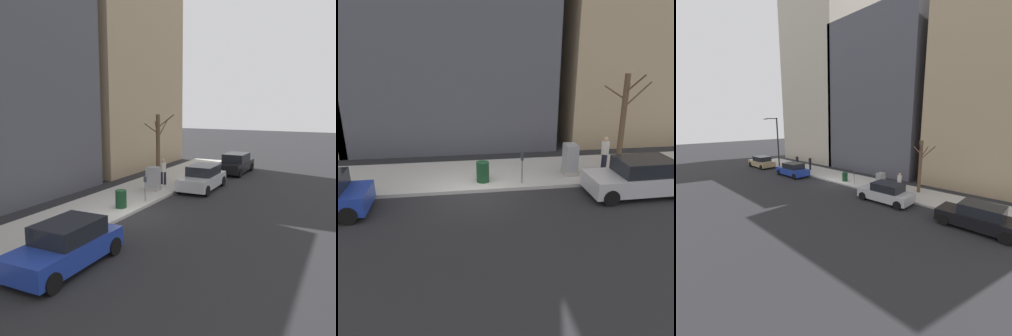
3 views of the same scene
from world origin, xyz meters
TOP-DOWN VIEW (x-y plane):
  - ground_plane at (0.00, 0.00)m, footprint 120.00×120.00m
  - sidewalk at (2.00, 0.00)m, footprint 4.00×36.00m
  - parked_car_black at (-1.28, -13.08)m, footprint 2.02×4.25m
  - parked_car_silver at (-1.06, -6.70)m, footprint 1.99×4.23m
  - parked_car_blue at (-1.16, 5.85)m, footprint 1.97×4.22m
  - parking_meter at (0.45, -2.12)m, footprint 0.14×0.10m
  - utility_box at (1.30, -4.56)m, footprint 0.83×0.61m
  - bare_tree at (2.60, -7.65)m, footprint 1.65×2.15m
  - trash_bin at (0.90, -0.46)m, footprint 0.56×0.56m
  - pedestrian_near_meter at (1.54, -6.35)m, footprint 0.40×0.36m
  - office_tower_left at (11.44, -12.09)m, footprint 11.89×11.89m

SIDE VIEW (x-z plane):
  - ground_plane at x=0.00m, z-range 0.00..0.00m
  - sidewalk at x=2.00m, z-range 0.00..0.15m
  - trash_bin at x=0.90m, z-range 0.15..1.05m
  - parked_car_black at x=-1.28m, z-range -0.02..1.50m
  - parked_car_silver at x=-1.06m, z-range -0.02..1.50m
  - parked_car_blue at x=-1.16m, z-range -0.02..1.50m
  - utility_box at x=1.30m, z-range 0.13..1.56m
  - parking_meter at x=0.45m, z-range 0.30..1.65m
  - pedestrian_near_meter at x=1.54m, z-range 0.26..1.92m
  - bare_tree at x=2.60m, z-range 0.26..4.74m
  - office_tower_left at x=11.44m, z-range 0.00..20.13m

